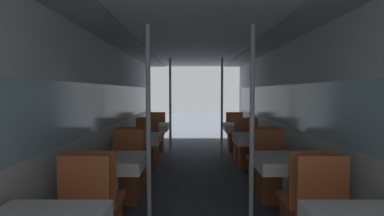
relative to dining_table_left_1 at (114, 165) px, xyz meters
name	(u,v)px	position (x,y,z in m)	size (l,w,h in m)	color
wall_left	(105,114)	(-0.44, 1.15, 0.51)	(0.05, 9.92, 2.28)	silver
wall_right	(291,114)	(2.46, 1.15, 0.51)	(0.05, 9.92, 2.28)	silver
ceiling_panel	(198,38)	(1.01, 1.15, 1.68)	(2.90, 9.92, 0.07)	silver
dining_table_left_1	(114,165)	(0.00, 0.00, 0.00)	(0.72, 0.72, 0.75)	#4C4C51
chair_left_near_1	(98,215)	(0.00, -0.60, -0.35)	(0.44, 0.44, 0.97)	brown
chair_left_far_1	(126,179)	(0.00, 0.60, -0.35)	(0.44, 0.44, 0.97)	brown
support_pole_left_1	(148,123)	(0.41, 0.00, 0.49)	(0.06, 0.06, 2.28)	silver
dining_table_left_2	(140,141)	(0.00, 1.75, 0.00)	(0.72, 0.72, 0.75)	#4C4C51
chair_left_near_2	(133,169)	(0.00, 1.15, -0.35)	(0.44, 0.44, 0.97)	brown
chair_left_far_2	(145,153)	(0.00, 2.36, -0.35)	(0.44, 0.44, 0.97)	brown
dining_table_left_3	(153,128)	(0.00, 3.51, 0.00)	(0.72, 0.72, 0.75)	#4C4C51
chair_left_near_3	(149,148)	(0.00, 2.91, -0.35)	(0.44, 0.44, 0.97)	brown
chair_left_far_3	(156,139)	(0.00, 4.11, -0.35)	(0.44, 0.44, 0.97)	brown
support_pole_left_3	(170,107)	(0.41, 3.51, 0.49)	(0.06, 0.06, 2.28)	silver
dining_table_right_1	(286,165)	(2.02, 0.00, 0.00)	(0.72, 0.72, 0.75)	#4C4C51
chair_right_near_1	(305,215)	(2.02, -0.60, -0.35)	(0.44, 0.44, 0.97)	brown
chair_right_far_1	(272,179)	(2.02, 0.60, -0.35)	(0.44, 0.44, 0.97)	brown
support_pole_right_1	(252,123)	(1.61, 0.00, 0.49)	(0.06, 0.06, 2.28)	silver
dining_table_right_2	(255,141)	(2.02, 1.75, 0.00)	(0.72, 0.72, 0.75)	#4C4C51
chair_right_near_2	(262,169)	(2.02, 1.15, -0.35)	(0.44, 0.44, 0.97)	brown
chair_right_far_2	(248,153)	(2.02, 2.36, -0.35)	(0.44, 0.44, 0.97)	brown
dining_table_right_3	(239,128)	(2.02, 3.51, 0.00)	(0.72, 0.72, 0.75)	#4C4C51
chair_right_near_3	(243,148)	(2.02, 2.91, -0.35)	(0.44, 0.44, 0.97)	brown
chair_right_far_3	(235,139)	(2.02, 4.11, -0.35)	(0.44, 0.44, 0.97)	brown
support_pole_right_3	(222,107)	(1.61, 3.51, 0.49)	(0.06, 0.06, 2.28)	silver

